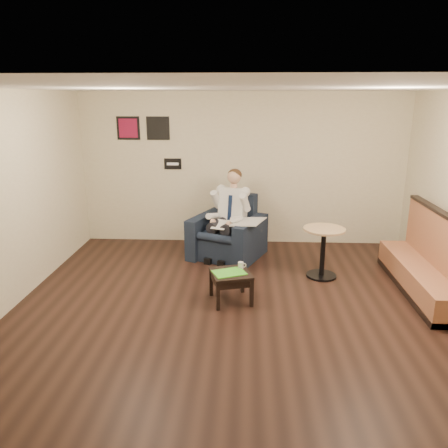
{
  "coord_description": "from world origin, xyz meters",
  "views": [
    {
      "loc": [
        0.08,
        -5.08,
        2.69
      ],
      "look_at": [
        -0.25,
        1.2,
        0.86
      ],
      "focal_mm": 35.0,
      "sensor_mm": 36.0,
      "label": 1
    }
  ],
  "objects_px": {
    "seated_man": "(224,219)",
    "cafe_table": "(323,253)",
    "coffee_mug": "(241,265)",
    "armchair": "(227,228)",
    "green_folder": "(229,273)",
    "smartphone": "(232,268)",
    "side_table": "(231,287)",
    "banquette": "(423,253)"
  },
  "relations": [
    {
      "from": "seated_man",
      "to": "cafe_table",
      "type": "distance_m",
      "value": 1.74
    },
    {
      "from": "seated_man",
      "to": "coffee_mug",
      "type": "xyz_separation_m",
      "value": [
        0.31,
        -1.47,
        -0.26
      ]
    },
    {
      "from": "armchair",
      "to": "green_folder",
      "type": "xyz_separation_m",
      "value": [
        0.1,
        -1.77,
        -0.1
      ]
    },
    {
      "from": "coffee_mug",
      "to": "seated_man",
      "type": "bearing_deg",
      "value": 101.98
    },
    {
      "from": "armchair",
      "to": "green_folder",
      "type": "distance_m",
      "value": 1.78
    },
    {
      "from": "green_folder",
      "to": "smartphone",
      "type": "height_order",
      "value": "green_folder"
    },
    {
      "from": "side_table",
      "to": "coffee_mug",
      "type": "distance_m",
      "value": 0.33
    },
    {
      "from": "armchair",
      "to": "seated_man",
      "type": "height_order",
      "value": "seated_man"
    },
    {
      "from": "seated_man",
      "to": "armchair",
      "type": "bearing_deg",
      "value": 90.0
    },
    {
      "from": "armchair",
      "to": "side_table",
      "type": "distance_m",
      "value": 1.78
    },
    {
      "from": "green_folder",
      "to": "seated_man",
      "type": "bearing_deg",
      "value": 95.49
    },
    {
      "from": "green_folder",
      "to": "smartphone",
      "type": "bearing_deg",
      "value": 81.87
    },
    {
      "from": "seated_man",
      "to": "side_table",
      "type": "bearing_deg",
      "value": -60.23
    },
    {
      "from": "armchair",
      "to": "coffee_mug",
      "type": "xyz_separation_m",
      "value": [
        0.26,
        -1.59,
        -0.06
      ]
    },
    {
      "from": "armchair",
      "to": "banquette",
      "type": "relative_size",
      "value": 0.48
    },
    {
      "from": "seated_man",
      "to": "cafe_table",
      "type": "relative_size",
      "value": 1.84
    },
    {
      "from": "cafe_table",
      "to": "banquette",
      "type": "bearing_deg",
      "value": -19.11
    },
    {
      "from": "banquette",
      "to": "smartphone",
      "type": "bearing_deg",
      "value": -173.51
    },
    {
      "from": "armchair",
      "to": "side_table",
      "type": "height_order",
      "value": "armchair"
    },
    {
      "from": "seated_man",
      "to": "side_table",
      "type": "relative_size",
      "value": 2.81
    },
    {
      "from": "seated_man",
      "to": "green_folder",
      "type": "height_order",
      "value": "seated_man"
    },
    {
      "from": "seated_man",
      "to": "coffee_mug",
      "type": "relative_size",
      "value": 16.26
    },
    {
      "from": "seated_man",
      "to": "green_folder",
      "type": "relative_size",
      "value": 3.43
    },
    {
      "from": "side_table",
      "to": "armchair",
      "type": "bearing_deg",
      "value": 94.1
    },
    {
      "from": "banquette",
      "to": "seated_man",
      "type": "bearing_deg",
      "value": 158.16
    },
    {
      "from": "armchair",
      "to": "coffee_mug",
      "type": "bearing_deg",
      "value": -57.41
    },
    {
      "from": "side_table",
      "to": "cafe_table",
      "type": "height_order",
      "value": "cafe_table"
    },
    {
      "from": "seated_man",
      "to": "coffee_mug",
      "type": "distance_m",
      "value": 1.52
    },
    {
      "from": "armchair",
      "to": "banquette",
      "type": "xyz_separation_m",
      "value": [
        2.83,
        -1.28,
        0.05
      ]
    },
    {
      "from": "seated_man",
      "to": "banquette",
      "type": "bearing_deg",
      "value": 1.6
    },
    {
      "from": "green_folder",
      "to": "coffee_mug",
      "type": "relative_size",
      "value": 4.74
    },
    {
      "from": "cafe_table",
      "to": "smartphone",
      "type": "bearing_deg",
      "value": -150.99
    },
    {
      "from": "green_folder",
      "to": "coffee_mug",
      "type": "distance_m",
      "value": 0.24
    },
    {
      "from": "armchair",
      "to": "smartphone",
      "type": "distance_m",
      "value": 1.6
    },
    {
      "from": "banquette",
      "to": "coffee_mug",
      "type": "bearing_deg",
      "value": -173.13
    },
    {
      "from": "seated_man",
      "to": "smartphone",
      "type": "distance_m",
      "value": 1.5
    },
    {
      "from": "seated_man",
      "to": "coffee_mug",
      "type": "height_order",
      "value": "seated_man"
    },
    {
      "from": "seated_man",
      "to": "green_folder",
      "type": "distance_m",
      "value": 1.68
    },
    {
      "from": "side_table",
      "to": "smartphone",
      "type": "bearing_deg",
      "value": 88.48
    },
    {
      "from": "armchair",
      "to": "green_folder",
      "type": "relative_size",
      "value": 2.59
    },
    {
      "from": "green_folder",
      "to": "banquette",
      "type": "relative_size",
      "value": 0.19
    },
    {
      "from": "green_folder",
      "to": "smartphone",
      "type": "relative_size",
      "value": 3.21
    }
  ]
}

